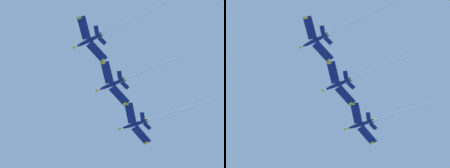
# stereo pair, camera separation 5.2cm
# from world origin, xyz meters

# --- Properties ---
(jet_inner_left) EXTENTS (27.40, 33.67, 15.37)m
(jet_inner_left) POSITION_xyz_m (-1.50, 2.56, 162.78)
(jet_inner_left) COLOR navy
(jet_centre) EXTENTS (25.98, 30.87, 13.88)m
(jet_centre) POSITION_xyz_m (14.60, 14.16, 162.46)
(jet_centre) COLOR navy
(jet_inner_right) EXTENTS (27.08, 31.24, 15.53)m
(jet_inner_right) POSITION_xyz_m (31.91, 24.24, 163.09)
(jet_inner_right) COLOR navy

